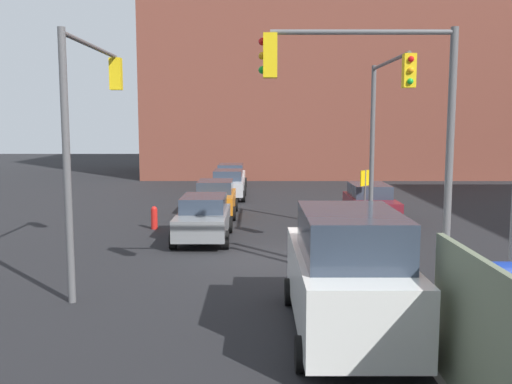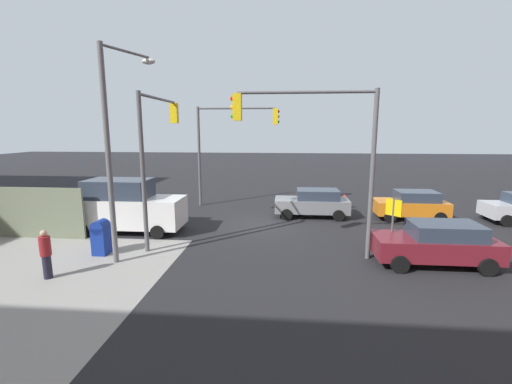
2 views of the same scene
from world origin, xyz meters
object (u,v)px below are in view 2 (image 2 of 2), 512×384
Objects in this scene: pedestrian_crossing at (46,254)px; hatchback_gray at (313,203)px; street_lamp_corner at (115,138)px; traffic_signal_nw_corner at (317,140)px; traffic_signal_se_corner at (230,136)px; traffic_signal_ne_corner at (157,140)px; mailbox_blue at (101,236)px; fire_hydrant at (344,202)px; van_white_delivery at (126,206)px; sedan_orange at (411,205)px; sedan_maroon at (436,243)px.

hatchback_gray is at bearing -56.37° from pedestrian_crossing.
hatchback_gray is at bearing -136.73° from street_lamp_corner.
traffic_signal_nw_corner and traffic_signal_se_corner have the same top height.
traffic_signal_ne_corner is (2.04, 7.29, -0.05)m from traffic_signal_se_corner.
fire_hydrant is (-11.20, -9.20, -0.28)m from mailbox_blue.
street_lamp_corner is 5.24m from van_white_delivery.
street_lamp_corner reaches higher than traffic_signal_nw_corner.
traffic_signal_nw_corner is 1.00× the size of traffic_signal_se_corner.
traffic_signal_se_corner reaches higher than sedan_orange.
street_lamp_corner is at bearing 28.88° from sedan_orange.
pedestrian_crossing is (0.60, 2.40, 0.12)m from mailbox_blue.
traffic_signal_nw_corner reaches higher than mailbox_blue.
sedan_maroon is at bearing 134.61° from traffic_signal_se_corner.
sedan_maroon is 2.54× the size of pedestrian_crossing.
sedan_orange is at bearing 179.66° from hatchback_gray.
traffic_signal_se_corner is 13.21m from pedestrian_crossing.
mailbox_blue is 3.27m from van_white_delivery.
traffic_signal_nw_corner is at bearing 166.07° from traffic_signal_ne_corner.
pedestrian_crossing reaches higher than hatchback_gray.
street_lamp_corner reaches higher than van_white_delivery.
traffic_signal_nw_corner is at bearing -172.75° from street_lamp_corner.
street_lamp_corner reaches higher than sedan_orange.
street_lamp_corner reaches higher than traffic_signal_ne_corner.
hatchback_gray reaches higher than mailbox_blue.
traffic_signal_ne_corner reaches higher than mailbox_blue.
hatchback_gray is (-7.91, -7.44, -3.86)m from street_lamp_corner.
mailbox_blue is (1.70, 2.21, -3.81)m from traffic_signal_ne_corner.
pedestrian_crossing is (0.17, 5.60, -0.39)m from van_white_delivery.
fire_hydrant is 9.35m from sedan_maroon.
pedestrian_crossing reaches higher than sedan_maroon.
traffic_signal_nw_corner is 9.44m from mailbox_blue.
traffic_signal_ne_corner is at bearing 33.12° from hatchback_gray.
van_white_delivery is at bearing -12.44° from pedestrian_crossing.
mailbox_blue is 0.26× the size of van_white_delivery.
hatchback_gray is 10.20m from van_white_delivery.
sedan_maroon is (-9.33, 9.45, -3.78)m from traffic_signal_se_corner.
street_lamp_corner is 11.53m from hatchback_gray.
street_lamp_corner is 15.82m from sedan_orange.
traffic_signal_se_corner reaches higher than fire_hydrant.
street_lamp_corner is at bearing 43.27° from hatchback_gray.
street_lamp_corner is at bearing 2.38° from sedan_maroon.
traffic_signal_ne_corner is 2.73m from street_lamp_corner.
traffic_signal_ne_corner is 1.67× the size of sedan_orange.
traffic_signal_ne_corner is 1.54× the size of hatchback_gray.
pedestrian_crossing is at bearing 88.22° from van_white_delivery.
sedan_orange is at bearing -68.96° from pedestrian_crossing.
van_white_delivery is (11.63, 6.00, 0.79)m from fire_hydrant.
street_lamp_corner is (7.48, 0.95, 0.07)m from traffic_signal_nw_corner.
sedan_maroon is (-4.04, 6.95, 0.00)m from hatchback_gray.
fire_hydrant is at bearing -78.45° from sedan_maroon.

